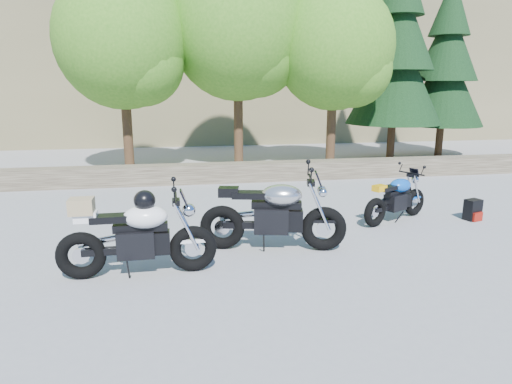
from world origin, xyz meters
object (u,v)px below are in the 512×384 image
(white_bike, at_px, (136,234))
(blue_bike, at_px, (396,199))
(backpack, at_px, (473,210))
(silver_bike, at_px, (274,215))

(white_bike, xyz_separation_m, blue_bike, (4.67, 1.79, -0.15))
(blue_bike, distance_m, backpack, 1.53)
(white_bike, relative_size, blue_bike, 1.31)
(silver_bike, height_order, blue_bike, silver_bike)
(silver_bike, bearing_deg, blue_bike, 35.87)
(silver_bike, height_order, backpack, silver_bike)
(blue_bike, bearing_deg, backpack, -35.54)
(white_bike, bearing_deg, backpack, 13.79)
(white_bike, distance_m, backpack, 6.37)
(silver_bike, distance_m, blue_bike, 2.87)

